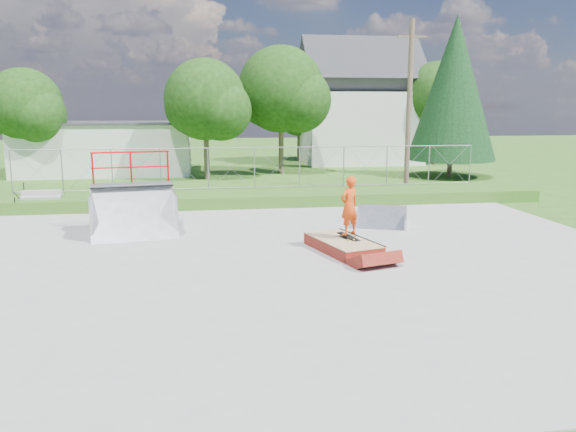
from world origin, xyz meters
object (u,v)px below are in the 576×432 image
flat_bank_ramp (381,218)px  skater (349,208)px  grind_box (343,246)px  quarter_pipe (133,195)px

flat_bank_ramp → skater: bearing=-101.2°
grind_box → skater: skater is taller
flat_bank_ramp → quarter_pipe: bearing=-157.5°
quarter_pipe → grind_box: bearing=-34.7°
flat_bank_ramp → skater: skater is taller
quarter_pipe → skater: 6.87m
quarter_pipe → skater: bearing=-33.5°
grind_box → quarter_pipe: 6.82m
grind_box → flat_bank_ramp: bearing=40.8°
grind_box → flat_bank_ramp: size_ratio=1.51×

